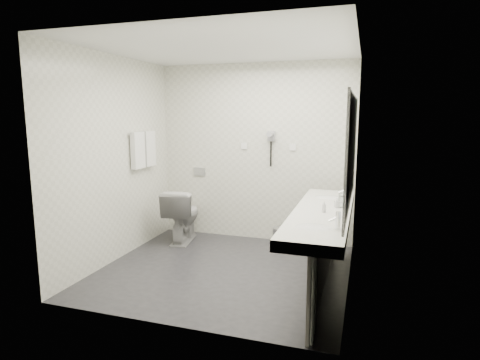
% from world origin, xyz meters
% --- Properties ---
extents(floor, '(2.80, 2.80, 0.00)m').
position_xyz_m(floor, '(0.00, 0.00, 0.00)').
color(floor, '#28282D').
rests_on(floor, ground).
extents(ceiling, '(2.80, 2.80, 0.00)m').
position_xyz_m(ceiling, '(0.00, 0.00, 2.50)').
color(ceiling, white).
rests_on(ceiling, wall_back).
extents(wall_back, '(2.80, 0.00, 2.80)m').
position_xyz_m(wall_back, '(0.00, 1.30, 1.25)').
color(wall_back, silver).
rests_on(wall_back, floor).
extents(wall_front, '(2.80, 0.00, 2.80)m').
position_xyz_m(wall_front, '(0.00, -1.30, 1.25)').
color(wall_front, silver).
rests_on(wall_front, floor).
extents(wall_left, '(0.00, 2.60, 2.60)m').
position_xyz_m(wall_left, '(-1.40, 0.00, 1.25)').
color(wall_left, silver).
rests_on(wall_left, floor).
extents(wall_right, '(0.00, 2.60, 2.60)m').
position_xyz_m(wall_right, '(1.40, 0.00, 1.25)').
color(wall_right, silver).
rests_on(wall_right, floor).
extents(vanity_counter, '(0.55, 2.20, 0.10)m').
position_xyz_m(vanity_counter, '(1.12, -0.20, 0.80)').
color(vanity_counter, white).
rests_on(vanity_counter, floor).
extents(vanity_panel, '(0.03, 2.15, 0.75)m').
position_xyz_m(vanity_panel, '(1.15, -0.20, 0.38)').
color(vanity_panel, gray).
rests_on(vanity_panel, floor).
extents(vanity_post_near, '(0.06, 0.06, 0.75)m').
position_xyz_m(vanity_post_near, '(1.18, -1.24, 0.38)').
color(vanity_post_near, silver).
rests_on(vanity_post_near, floor).
extents(vanity_post_far, '(0.06, 0.06, 0.75)m').
position_xyz_m(vanity_post_far, '(1.18, 0.84, 0.38)').
color(vanity_post_far, silver).
rests_on(vanity_post_far, floor).
extents(mirror, '(0.02, 2.20, 1.05)m').
position_xyz_m(mirror, '(1.39, -0.20, 1.45)').
color(mirror, '#B2BCC6').
rests_on(mirror, wall_right).
extents(basin_near, '(0.40, 0.31, 0.05)m').
position_xyz_m(basin_near, '(1.12, -0.85, 0.83)').
color(basin_near, white).
rests_on(basin_near, vanity_counter).
extents(basin_far, '(0.40, 0.31, 0.05)m').
position_xyz_m(basin_far, '(1.12, 0.45, 0.83)').
color(basin_far, white).
rests_on(basin_far, vanity_counter).
extents(faucet_near, '(0.04, 0.04, 0.15)m').
position_xyz_m(faucet_near, '(1.32, -0.85, 0.92)').
color(faucet_near, silver).
rests_on(faucet_near, vanity_counter).
extents(faucet_far, '(0.04, 0.04, 0.15)m').
position_xyz_m(faucet_far, '(1.32, 0.45, 0.92)').
color(faucet_far, silver).
rests_on(faucet_far, vanity_counter).
extents(soap_bottle_a, '(0.06, 0.06, 0.10)m').
position_xyz_m(soap_bottle_a, '(1.26, -0.05, 0.90)').
color(soap_bottle_a, silver).
rests_on(soap_bottle_a, vanity_counter).
extents(soap_bottle_c, '(0.04, 0.04, 0.11)m').
position_xyz_m(soap_bottle_c, '(1.15, -0.30, 0.91)').
color(soap_bottle_c, silver).
rests_on(soap_bottle_c, vanity_counter).
extents(glass_left, '(0.07, 0.07, 0.11)m').
position_xyz_m(glass_left, '(1.30, -0.02, 0.91)').
color(glass_left, silver).
rests_on(glass_left, vanity_counter).
extents(glass_right, '(0.07, 0.07, 0.10)m').
position_xyz_m(glass_right, '(1.28, 0.22, 0.90)').
color(glass_right, silver).
rests_on(glass_right, vanity_counter).
extents(toilet, '(0.54, 0.81, 0.76)m').
position_xyz_m(toilet, '(-0.94, 0.85, 0.38)').
color(toilet, white).
rests_on(toilet, floor).
extents(flush_plate, '(0.18, 0.02, 0.12)m').
position_xyz_m(flush_plate, '(-0.85, 1.29, 0.95)').
color(flush_plate, '#B2B5BA').
rests_on(flush_plate, wall_back).
extents(pedal_bin, '(0.21, 0.21, 0.25)m').
position_xyz_m(pedal_bin, '(0.44, 1.01, 0.13)').
color(pedal_bin, '#B2B5BA').
rests_on(pedal_bin, floor).
extents(bin_lid, '(0.18, 0.18, 0.02)m').
position_xyz_m(bin_lid, '(0.44, 1.01, 0.26)').
color(bin_lid, '#B2B5BA').
rests_on(bin_lid, pedal_bin).
extents(towel_rail, '(0.02, 0.62, 0.02)m').
position_xyz_m(towel_rail, '(-1.35, 0.55, 1.55)').
color(towel_rail, silver).
rests_on(towel_rail, wall_left).
extents(towel_near, '(0.07, 0.24, 0.48)m').
position_xyz_m(towel_near, '(-1.34, 0.41, 1.33)').
color(towel_near, white).
rests_on(towel_near, towel_rail).
extents(towel_far, '(0.07, 0.24, 0.48)m').
position_xyz_m(towel_far, '(-1.34, 0.69, 1.33)').
color(towel_far, white).
rests_on(towel_far, towel_rail).
extents(dryer_cradle, '(0.10, 0.04, 0.14)m').
position_xyz_m(dryer_cradle, '(0.25, 1.27, 1.50)').
color(dryer_cradle, '#98989D').
rests_on(dryer_cradle, wall_back).
extents(dryer_barrel, '(0.08, 0.14, 0.08)m').
position_xyz_m(dryer_barrel, '(0.25, 1.20, 1.53)').
color(dryer_barrel, '#98989D').
rests_on(dryer_barrel, dryer_cradle).
extents(dryer_cord, '(0.02, 0.02, 0.35)m').
position_xyz_m(dryer_cord, '(0.25, 1.26, 1.25)').
color(dryer_cord, black).
rests_on(dryer_cord, dryer_cradle).
extents(switch_plate_a, '(0.09, 0.02, 0.09)m').
position_xyz_m(switch_plate_a, '(-0.15, 1.29, 1.35)').
color(switch_plate_a, white).
rests_on(switch_plate_a, wall_back).
extents(switch_plate_b, '(0.09, 0.02, 0.09)m').
position_xyz_m(switch_plate_b, '(0.55, 1.29, 1.35)').
color(switch_plate_b, white).
rests_on(switch_plate_b, wall_back).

